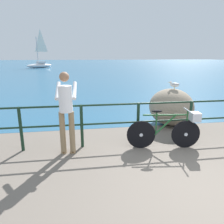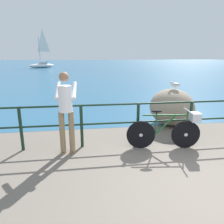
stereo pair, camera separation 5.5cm
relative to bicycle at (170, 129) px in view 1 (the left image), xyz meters
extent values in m
cube|color=#6B6056|center=(0.01, 18.24, -0.51)|extent=(120.00, 120.00, 0.10)
cube|color=#285B7F|center=(0.01, 46.58, -0.46)|extent=(120.00, 90.00, 0.01)
cylinder|color=black|center=(-3.35, 0.37, 0.05)|extent=(0.07, 0.07, 1.02)
cylinder|color=black|center=(-2.01, 0.37, 0.05)|extent=(0.07, 0.07, 1.02)
cylinder|color=black|center=(-0.67, 0.37, 0.05)|extent=(0.07, 0.07, 1.02)
cylinder|color=black|center=(0.68, 0.37, 0.05)|extent=(0.07, 0.07, 1.02)
cylinder|color=black|center=(0.01, 0.37, 0.54)|extent=(9.39, 0.04, 0.04)
cylinder|color=black|center=(0.01, 0.37, 0.09)|extent=(9.39, 0.04, 0.04)
cylinder|color=black|center=(-0.66, 0.08, -0.13)|extent=(0.66, 0.12, 0.66)
cylinder|color=#B7BCC6|center=(-0.66, 0.08, -0.13)|extent=(0.09, 0.07, 0.08)
cylinder|color=black|center=(0.37, -0.05, -0.13)|extent=(0.66, 0.12, 0.66)
cylinder|color=#B7BCC6|center=(0.37, -0.05, -0.13)|extent=(0.09, 0.07, 0.08)
cylinder|color=#194C23|center=(-0.15, 0.02, 0.34)|extent=(0.98, 0.16, 0.04)
cylinder|color=#194C23|center=(-0.12, 0.02, 0.10)|extent=(0.50, 0.10, 0.50)
cylinder|color=#194C23|center=(-0.33, 0.04, 0.13)|extent=(0.03, 0.03, 0.53)
ellipsoid|color=black|center=(-0.33, 0.04, 0.43)|extent=(0.25, 0.13, 0.06)
cylinder|color=#194C23|center=(0.37, -0.05, 0.15)|extent=(0.03, 0.03, 0.57)
cylinder|color=#B7BCC6|center=(0.37, -0.05, 0.44)|extent=(0.09, 0.48, 0.03)
cube|color=#B7BCC6|center=(0.55, -0.07, 0.29)|extent=(0.23, 0.26, 0.20)
cylinder|color=#8C7251|center=(-2.42, 0.07, 0.01)|extent=(0.12, 0.12, 0.95)
ellipsoid|color=#513319|center=(-2.42, 0.13, -0.42)|extent=(0.11, 0.26, 0.08)
cylinder|color=#8C7251|center=(-2.22, 0.06, 0.01)|extent=(0.12, 0.12, 0.95)
ellipsoid|color=#513319|center=(-2.22, 0.12, -0.42)|extent=(0.11, 0.26, 0.08)
cylinder|color=white|center=(-2.32, 0.07, 0.76)|extent=(0.28, 0.28, 0.55)
sphere|color=#9E7051|center=(-2.32, 0.07, 1.22)|extent=(0.20, 0.20, 0.20)
cylinder|color=white|center=(-2.49, 0.31, 0.90)|extent=(0.10, 0.52, 0.34)
cylinder|color=white|center=(-2.13, 0.30, 0.90)|extent=(0.10, 0.52, 0.34)
ellipsoid|color=gray|center=(0.75, 1.65, 0.09)|extent=(1.33, 1.45, 1.12)
cylinder|color=gold|center=(0.78, 1.60, 0.68)|extent=(0.01, 0.01, 0.06)
cylinder|color=gold|center=(0.80, 1.64, 0.68)|extent=(0.01, 0.01, 0.06)
ellipsoid|color=white|center=(0.79, 1.62, 0.78)|extent=(0.28, 0.23, 0.13)
ellipsoid|color=#9E9EA3|center=(0.81, 1.61, 0.81)|extent=(0.27, 0.23, 0.06)
sphere|color=white|center=(0.69, 1.69, 0.85)|extent=(0.08, 0.08, 0.08)
cone|color=gold|center=(0.65, 1.72, 0.84)|extent=(0.05, 0.05, 0.02)
ellipsoid|color=white|center=(-8.37, 33.10, -0.11)|extent=(4.30, 3.68, 0.70)
cube|color=silver|center=(-8.13, 33.28, 0.42)|extent=(1.52, 1.42, 0.36)
cylinder|color=#B2B2B7|center=(-8.53, 32.98, 2.34)|extent=(0.10, 0.10, 4.20)
pyramid|color=white|center=(-7.93, 33.43, 3.92)|extent=(1.32, 1.01, 3.57)
camera|label=1|loc=(-2.03, -4.35, 1.65)|focal=34.08mm
camera|label=2|loc=(-1.98, -4.35, 1.65)|focal=34.08mm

